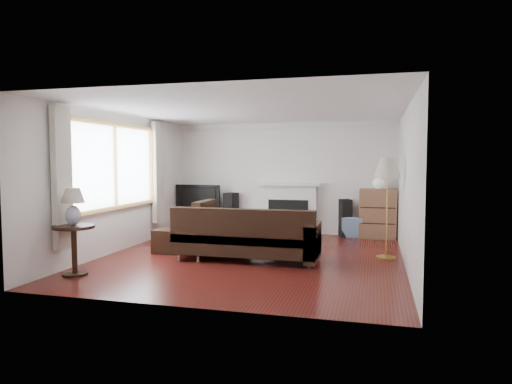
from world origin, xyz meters
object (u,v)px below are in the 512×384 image
(bookshelf, at_px, (378,214))
(sectional_sofa, at_px, (247,235))
(floor_lamp, at_px, (387,209))
(side_table, at_px, (74,250))
(coffee_table, at_px, (269,235))
(tv_stand, at_px, (198,221))

(bookshelf, xyz_separation_m, sectional_sofa, (-2.11, -2.72, -0.11))
(bookshelf, height_order, floor_lamp, floor_lamp)
(bookshelf, bearing_deg, side_table, -134.26)
(coffee_table, relative_size, side_table, 1.54)
(bookshelf, distance_m, sectional_sofa, 3.45)
(sectional_sofa, xyz_separation_m, floor_lamp, (2.24, 0.69, 0.43))
(tv_stand, distance_m, floor_lamp, 4.71)
(tv_stand, xyz_separation_m, side_table, (-0.15, -4.32, 0.13))
(tv_stand, bearing_deg, coffee_table, -34.35)
(floor_lamp, bearing_deg, sectional_sofa, -162.99)
(side_table, bearing_deg, sectional_sofa, 37.45)
(tv_stand, height_order, sectional_sofa, sectional_sofa)
(bookshelf, height_order, coffee_table, bookshelf)
(tv_stand, height_order, side_table, side_table)
(bookshelf, relative_size, coffee_table, 0.94)
(side_table, bearing_deg, coffee_table, 52.98)
(tv_stand, relative_size, bookshelf, 0.90)
(tv_stand, distance_m, bookshelf, 4.10)
(floor_lamp, bearing_deg, tv_stand, 154.58)
(tv_stand, distance_m, sectional_sofa, 3.34)
(bookshelf, height_order, side_table, bookshelf)
(side_table, bearing_deg, tv_stand, 87.97)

